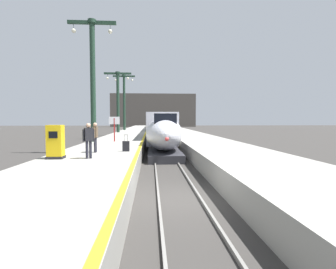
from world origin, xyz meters
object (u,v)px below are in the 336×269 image
Objects in this scene: rolling_suitcase at (126,146)px; ticket_machine_yellow at (56,143)px; passenger_near_edge at (95,135)px; highspeed_train_main at (156,124)px; passenger_mid_platform at (89,138)px; departure_info_board at (114,124)px; station_column_distant at (124,97)px; station_column_mid at (93,70)px; station_column_far at (118,96)px.

rolling_suitcase is 4.12m from ticket_machine_yellow.
ticket_machine_yellow is at bearing -120.35° from passenger_near_edge.
passenger_mid_platform is at bearing -95.52° from highspeed_train_main.
departure_info_board is (-1.65, 7.14, 1.20)m from rolling_suitcase.
passenger_mid_platform is at bearing -86.96° from station_column_distant.
station_column_mid reaches higher than ticket_machine_yellow.
departure_info_board reaches higher than passenger_near_edge.
departure_info_board is (1.76, -26.10, -4.49)m from station_column_distant.
station_column_mid is 6.04× the size of passenger_mid_platform.
station_column_far is 9.12× the size of rolling_suitcase.
passenger_mid_platform is at bearing -118.16° from rolling_suitcase.
passenger_near_edge and passenger_mid_platform have the same top height.
passenger_mid_platform is at bearing -85.45° from passenger_near_edge.
ticket_machine_yellow is (0.35, -35.96, -5.26)m from station_column_distant.
station_column_far is (-0.00, 16.85, -0.66)m from station_column_mid.
ticket_machine_yellow is at bearing -98.16° from departure_info_board.
station_column_mid is at bearing -90.00° from station_column_distant.
passenger_near_edge is (1.72, -33.62, -5.01)m from station_column_distant.
ticket_machine_yellow reaches higher than rolling_suitcase.
station_column_far is at bearing 94.03° from passenger_near_edge.
station_column_mid is at bearing 92.01° from ticket_machine_yellow.
passenger_near_edge reaches higher than ticket_machine_yellow.
passenger_near_edge is 2.43m from passenger_mid_platform.
highspeed_train_main is 16.19m from station_column_far.
station_column_far reaches higher than passenger_near_edge.
passenger_mid_platform is at bearing -89.12° from departure_info_board.
departure_info_board is at bearing 81.84° from ticket_machine_yellow.
passenger_mid_platform is 3.25m from rolling_suitcase.
highspeed_train_main reaches higher than ticket_machine_yellow.
passenger_mid_platform is at bearing -79.18° from station_column_mid.
departure_info_board reaches higher than rolling_suitcase.
rolling_suitcase is (1.69, 0.38, -0.69)m from passenger_near_edge.
rolling_suitcase is (3.41, -33.24, -5.69)m from station_column_distant.
station_column_mid reaches higher than station_column_distant.
station_column_mid is 4.89m from departure_info_board.
station_column_distant is 10.26× the size of rolling_suitcase.
passenger_near_edge is at bearing -96.14° from highspeed_train_main.
station_column_distant is at bearing 93.04° from passenger_mid_platform.
rolling_suitcase is (3.41, -24.07, -5.10)m from station_column_far.
station_column_far is 27.30m from passenger_mid_platform.
station_column_mid reaches higher than departure_info_board.
highspeed_train_main is 9.38m from station_column_distant.
rolling_suitcase is 0.46× the size of departure_info_board.
station_column_far is at bearing 90.00° from station_column_mid.
station_column_distant is 26.54m from departure_info_board.
station_column_far is at bearing 98.07° from rolling_suitcase.
passenger_near_edge is (1.72, -7.61, -5.08)m from station_column_mid.
station_column_distant is at bearing 95.86° from rolling_suitcase.
passenger_near_edge is at bearing -77.24° from station_column_mid.
highspeed_train_main is 39.07m from passenger_near_edge.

